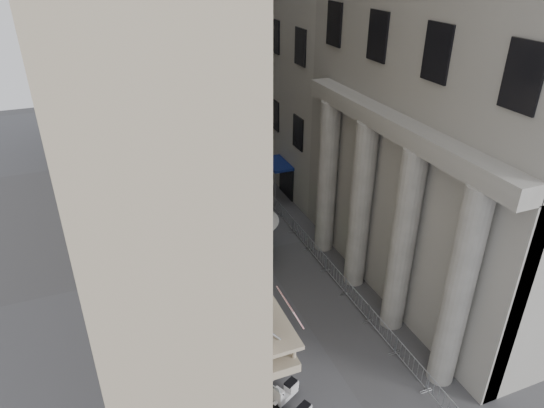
{
  "coord_description": "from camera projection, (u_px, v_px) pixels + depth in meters",
  "views": [
    {
      "loc": [
        -9.09,
        -6.23,
        17.93
      ],
      "look_at": [
        0.19,
        17.14,
        4.5
      ],
      "focal_mm": 32.0,
      "sensor_mm": 36.0,
      "label": 1
    }
  ],
  "objects": [
    {
      "name": "iron_fence",
      "position": [
        199.0,
        275.0,
        29.87
      ],
      "size": [
        0.3,
        28.0,
        1.4
      ],
      "primitive_type": null,
      "color": "black",
      "rests_on": "ground"
    },
    {
      "name": "blue_awning",
      "position": [
        277.0,
        197.0,
        39.18
      ],
      "size": [
        1.6,
        3.0,
        3.0
      ],
      "primitive_type": null,
      "color": "navy",
      "rests_on": "ground"
    },
    {
      "name": "scooter_2",
      "position": [
        286.0,
        402.0,
        21.56
      ],
      "size": [
        1.5,
        1.13,
        1.5
      ],
      "primitive_type": null,
      "rotation": [
        0.0,
        0.0,
        2.04
      ],
      "color": "white",
      "rests_on": "ground"
    },
    {
      "name": "scooter_3",
      "position": [
        275.0,
        379.0,
        22.67
      ],
      "size": [
        1.5,
        1.13,
        1.5
      ],
      "primitive_type": null,
      "rotation": [
        0.0,
        0.0,
        2.04
      ],
      "color": "white",
      "rests_on": "ground"
    },
    {
      "name": "scooter_4",
      "position": [
        264.0,
        359.0,
        23.78
      ],
      "size": [
        1.5,
        1.13,
        1.5
      ],
      "primitive_type": null,
      "rotation": [
        0.0,
        0.0,
        2.04
      ],
      "color": "white",
      "rests_on": "ground"
    },
    {
      "name": "scooter_5",
      "position": [
        255.0,
        341.0,
        24.9
      ],
      "size": [
        1.5,
        1.13,
        1.5
      ],
      "primitive_type": null,
      "rotation": [
        0.0,
        0.0,
        2.04
      ],
      "color": "white",
      "rests_on": "ground"
    },
    {
      "name": "scooter_6",
      "position": [
        246.0,
        324.0,
        26.01
      ],
      "size": [
        1.5,
        1.13,
        1.5
      ],
      "primitive_type": null,
      "rotation": [
        0.0,
        0.0,
        2.04
      ],
      "color": "white",
      "rests_on": "ground"
    },
    {
      "name": "scooter_7",
      "position": [
        238.0,
        308.0,
        27.13
      ],
      "size": [
        1.5,
        1.13,
        1.5
      ],
      "primitive_type": null,
      "rotation": [
        0.0,
        0.0,
        2.04
      ],
      "color": "white",
      "rests_on": "ground"
    },
    {
      "name": "scooter_8",
      "position": [
        231.0,
        294.0,
        28.24
      ],
      "size": [
        1.5,
        1.13,
        1.5
      ],
      "primitive_type": null,
      "rotation": [
        0.0,
        0.0,
        2.04
      ],
      "color": "white",
      "rests_on": "ground"
    },
    {
      "name": "scooter_9",
      "position": [
        225.0,
        281.0,
        29.35
      ],
      "size": [
        1.5,
        1.13,
        1.5
      ],
      "primitive_type": null,
      "rotation": [
        0.0,
        0.0,
        2.04
      ],
      "color": "white",
      "rests_on": "ground"
    },
    {
      "name": "scooter_10",
      "position": [
        218.0,
        268.0,
        30.47
      ],
      "size": [
        1.5,
        1.13,
        1.5
      ],
      "primitive_type": null,
      "rotation": [
        0.0,
        0.0,
        2.04
      ],
      "color": "white",
      "rests_on": "ground"
    },
    {
      "name": "scooter_11",
      "position": [
        213.0,
        257.0,
        31.58
      ],
      "size": [
        1.5,
        1.13,
        1.5
      ],
      "primitive_type": null,
      "rotation": [
        0.0,
        0.0,
        2.04
      ],
      "color": "white",
      "rests_on": "ground"
    },
    {
      "name": "scooter_12",
      "position": [
        207.0,
        246.0,
        32.69
      ],
      "size": [
        1.5,
        1.13,
        1.5
      ],
      "primitive_type": null,
      "rotation": [
        0.0,
        0.0,
        2.04
      ],
      "color": "white",
      "rests_on": "ground"
    },
    {
      "name": "scooter_13",
      "position": [
        202.0,
        236.0,
        33.81
      ],
      "size": [
        1.5,
        1.13,
        1.5
      ],
      "primitive_type": null,
      "rotation": [
        0.0,
        0.0,
        2.04
      ],
      "color": "white",
      "rests_on": "ground"
    },
    {
      "name": "barrier_1",
      "position": [
        409.0,
        371.0,
        23.09
      ],
      "size": [
        0.6,
        2.4,
        1.1
      ],
      "primitive_type": null,
      "color": "#A1A3A8",
      "rests_on": "ground"
    },
    {
      "name": "barrier_2",
      "position": [
        380.0,
        337.0,
        25.14
      ],
      "size": [
        0.6,
        2.4,
        1.1
      ],
      "primitive_type": null,
      "color": "#A1A3A8",
      "rests_on": "ground"
    },
    {
      "name": "barrier_3",
      "position": [
        356.0,
        307.0,
        27.19
      ],
      "size": [
        0.6,
        2.4,
        1.1
      ],
      "primitive_type": null,
      "color": "#A1A3A8",
      "rests_on": "ground"
    },
    {
      "name": "barrier_4",
      "position": [
        335.0,
        282.0,
        29.24
      ],
      "size": [
        0.6,
        2.4,
        1.1
      ],
      "primitive_type": null,
      "color": "#A1A3A8",
      "rests_on": "ground"
    },
    {
      "name": "barrier_5",
      "position": [
        316.0,
        260.0,
        31.29
      ],
      "size": [
        0.6,
        2.4,
        1.1
      ],
      "primitive_type": null,
      "color": "#A1A3A8",
      "rests_on": "ground"
    },
    {
      "name": "barrier_6",
      "position": [
        300.0,
        241.0,
        33.34
      ],
      "size": [
        0.6,
        2.4,
        1.1
      ],
      "primitive_type": null,
      "color": "#A1A3A8",
      "rests_on": "ground"
    },
    {
      "name": "barrier_7",
      "position": [
        286.0,
        224.0,
        35.39
      ],
      "size": [
        0.6,
        2.4,
        1.1
      ],
      "primitive_type": null,
      "color": "#A1A3A8",
      "rests_on": "ground"
    },
    {
      "name": "barrier_8",
      "position": [
        273.0,
        208.0,
        37.43
      ],
      "size": [
        0.6,
        2.4,
        1.1
      ],
      "primitive_type": null,
      "color": "#A1A3A8",
      "rests_on": "ground"
    },
    {
      "name": "barrier_9",
      "position": [
        262.0,
        195.0,
        39.48
      ],
      "size": [
        0.6,
        2.4,
        1.1
      ],
      "primitive_type": null,
      "color": "#A1A3A8",
      "rests_on": "ground"
    },
    {
      "name": "security_tent",
      "position": [
        233.0,
        209.0,
        31.04
      ],
      "size": [
        4.42,
        4.42,
        3.59
      ],
      "color": "white",
      "rests_on": "ground"
    },
    {
      "name": "street_lamp",
      "position": [
        218.0,
        179.0,
        29.16
      ],
      "size": [
        2.96,
        0.65,
        9.13
      ],
      "rotation": [
        0.0,
        0.0,
        0.15
      ],
      "color": "#92949A",
      "rests_on": "ground"
    },
    {
      "name": "info_kiosk",
      "position": [
        195.0,
        251.0,
        30.43
      ],
      "size": [
        0.4,
        0.96,
        1.99
      ],
      "rotation": [
        0.0,
        0.0,
        -0.11
      ],
      "color": "black",
      "rests_on": "ground"
    },
    {
      "name": "pedestrian_a",
      "position": [
        257.0,
        202.0,
        36.61
      ],
      "size": [
        0.7,
        0.59,
        1.62
      ],
      "primitive_type": "imported",
      "rotation": [
        0.0,
        0.0,
        3.55
      ],
      "color": "black",
      "rests_on": "ground"
    },
    {
      "name": "pedestrian_b",
      "position": [
        245.0,
        198.0,
        37.21
      ],
      "size": [
        0.99,
        0.97,
        1.61
      ],
      "primitive_type": "imported",
      "rotation": [
        0.0,
        0.0,
        2.43
      ],
      "color": "black",
      "rests_on": "ground"
    },
    {
      "name": "pedestrian_c",
      "position": [
        207.0,
        196.0,
        37.02
      ],
      "size": [
        1.16,
        1.02,
        2.0
      ],
      "primitive_type": "imported",
      "rotation": [
        0.0,
        0.0,
        3.62
      ],
      "color": "black",
      "rests_on": "ground"
    }
  ]
}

